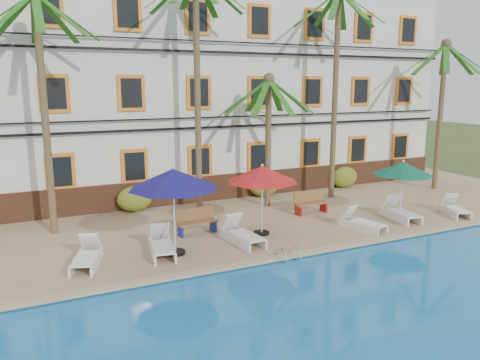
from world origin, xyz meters
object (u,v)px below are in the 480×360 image
lounger_c (242,234)px  bench_left (196,221)px  lounger_d (361,222)px  lounger_e (400,212)px  pool_ladder (288,258)px  palm_a (42,81)px  bench_right (310,202)px  palm_d (336,68)px  palm_b (197,63)px  umbrella_red (262,174)px  palm_e (442,94)px  umbrella_blue (173,179)px  umbrella_green (403,169)px  lounger_f (455,208)px  lounger_a (87,256)px  palm_c (268,120)px  lounger_b (162,245)px

lounger_c → bench_left: lounger_c is taller
lounger_d → lounger_e: (2.27, 0.41, 0.03)m
bench_left → pool_ladder: bench_left is taller
palm_a → bench_right: (10.02, -1.74, -4.99)m
palm_d → lounger_e: palm_d is taller
palm_b → umbrella_red: size_ratio=3.81×
palm_a → bench_left: size_ratio=5.61×
palm_e → lounger_d: 10.08m
umbrella_blue → lounger_c: umbrella_blue is taller
palm_b → umbrella_red: (0.98, -3.86, -3.97)m
umbrella_green → lounger_f: bearing=-13.6°
umbrella_red → lounger_a: umbrella_red is taller
bench_right → palm_c: bearing=121.2°
lounger_e → umbrella_green: bearing=42.1°
palm_a → umbrella_blue: palm_a is taller
lounger_d → palm_a: bearing=156.8°
umbrella_red → palm_e: bearing=13.7°
palm_c → lounger_f: bearing=-35.7°
palm_b → palm_e: size_ratio=1.31×
palm_a → palm_d: size_ratio=0.89×
palm_b → lounger_c: bearing=-91.3°
palm_a → umbrella_red: (6.83, -3.39, -3.24)m
lounger_c → lounger_d: size_ratio=1.09×
lounger_d → pool_ladder: (-4.03, -1.40, -0.27)m
lounger_e → lounger_f: lounger_e is taller
palm_b → umbrella_blue: size_ratio=3.45×
lounger_f → lounger_d: bearing=179.3°
umbrella_blue → umbrella_green: bearing=0.2°
lounger_a → lounger_f: (14.68, -0.76, -0.01)m
umbrella_green → lounger_e: (-0.14, -0.12, -1.75)m
lounger_d → lounger_f: 4.86m
pool_ladder → lounger_f: bearing=8.6°
lounger_b → umbrella_blue: bearing=-21.8°
lounger_a → lounger_e: (12.09, -0.29, 0.02)m
palm_e → umbrella_green: (-5.65, -3.42, -2.81)m
lounger_b → lounger_e: 9.78m
palm_e → lounger_b: size_ratio=3.77×
lounger_f → lounger_c: bearing=176.4°
palm_e → lounger_b: palm_e is taller
palm_a → umbrella_blue: (3.37, -3.99, -3.01)m
umbrella_green → umbrella_red: bearing=174.6°
lounger_c → bench_left: 1.97m
palm_b → lounger_d: bearing=-47.0°
palm_b → lounger_a: (-5.19, -4.26, -5.91)m
bench_left → pool_ladder: size_ratio=2.06×
palm_d → umbrella_blue: size_ratio=3.37×
umbrella_green → lounger_f: 3.09m
palm_e → lounger_a: (-17.88, -3.25, -4.58)m
palm_d → lounger_a: size_ratio=4.94×
palm_c → lounger_f: (6.41, -4.60, -3.56)m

